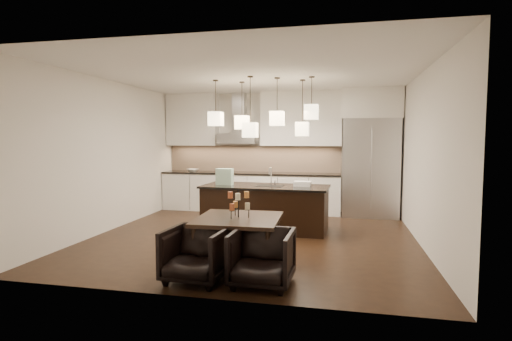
% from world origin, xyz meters
% --- Properties ---
extents(floor, '(5.50, 5.50, 0.02)m').
position_xyz_m(floor, '(0.00, 0.00, -0.01)').
color(floor, black).
rests_on(floor, ground).
extents(ceiling, '(5.50, 5.50, 0.02)m').
position_xyz_m(ceiling, '(0.00, 0.00, 2.81)').
color(ceiling, white).
rests_on(ceiling, wall_back).
extents(wall_back, '(5.50, 0.02, 2.80)m').
position_xyz_m(wall_back, '(0.00, 2.76, 1.40)').
color(wall_back, silver).
rests_on(wall_back, ground).
extents(wall_front, '(5.50, 0.02, 2.80)m').
position_xyz_m(wall_front, '(0.00, -2.76, 1.40)').
color(wall_front, silver).
rests_on(wall_front, ground).
extents(wall_left, '(0.02, 5.50, 2.80)m').
position_xyz_m(wall_left, '(-2.76, 0.00, 1.40)').
color(wall_left, silver).
rests_on(wall_left, ground).
extents(wall_right, '(0.02, 5.50, 2.80)m').
position_xyz_m(wall_right, '(2.76, 0.00, 1.40)').
color(wall_right, silver).
rests_on(wall_right, ground).
extents(refrigerator, '(1.20, 0.72, 2.15)m').
position_xyz_m(refrigerator, '(2.10, 2.38, 1.07)').
color(refrigerator, '#B7B7BA').
rests_on(refrigerator, floor).
extents(fridge_panel, '(1.26, 0.72, 0.65)m').
position_xyz_m(fridge_panel, '(2.10, 2.38, 2.47)').
color(fridge_panel, silver).
rests_on(fridge_panel, refrigerator).
extents(lower_cabinets, '(4.21, 0.62, 0.88)m').
position_xyz_m(lower_cabinets, '(-0.62, 2.43, 0.44)').
color(lower_cabinets, silver).
rests_on(lower_cabinets, floor).
extents(countertop, '(4.21, 0.66, 0.04)m').
position_xyz_m(countertop, '(-0.62, 2.43, 0.90)').
color(countertop, black).
rests_on(countertop, lower_cabinets).
extents(backsplash, '(4.21, 0.02, 0.63)m').
position_xyz_m(backsplash, '(-0.62, 2.73, 1.24)').
color(backsplash, tan).
rests_on(backsplash, countertop).
extents(upper_cab_left, '(1.25, 0.35, 1.25)m').
position_xyz_m(upper_cab_left, '(-2.10, 2.57, 2.17)').
color(upper_cab_left, silver).
rests_on(upper_cab_left, wall_back).
extents(upper_cab_right, '(1.85, 0.35, 1.25)m').
position_xyz_m(upper_cab_right, '(0.55, 2.57, 2.17)').
color(upper_cab_right, silver).
rests_on(upper_cab_right, wall_back).
extents(hood_canopy, '(0.90, 0.52, 0.24)m').
position_xyz_m(hood_canopy, '(-0.93, 2.48, 1.72)').
color(hood_canopy, '#B7B7BA').
rests_on(hood_canopy, wall_back).
extents(hood_chimney, '(0.30, 0.28, 0.96)m').
position_xyz_m(hood_chimney, '(-0.93, 2.59, 2.32)').
color(hood_chimney, '#B7B7BA').
rests_on(hood_chimney, hood_canopy).
extents(fruit_bowl, '(0.31, 0.31, 0.06)m').
position_xyz_m(fruit_bowl, '(-2.04, 2.38, 0.95)').
color(fruit_bowl, silver).
rests_on(fruit_bowl, countertop).
extents(island_body, '(2.32, 1.02, 0.80)m').
position_xyz_m(island_body, '(0.10, 0.58, 0.40)').
color(island_body, black).
rests_on(island_body, floor).
extents(island_top, '(2.40, 1.10, 0.04)m').
position_xyz_m(island_top, '(0.10, 0.58, 0.82)').
color(island_top, black).
rests_on(island_top, island_body).
extents(faucet, '(0.10, 0.22, 0.35)m').
position_xyz_m(faucet, '(0.19, 0.67, 1.01)').
color(faucet, silver).
rests_on(faucet, island_top).
extents(tote_bag, '(0.32, 0.18, 0.31)m').
position_xyz_m(tote_bag, '(-0.68, 0.54, 0.99)').
color(tote_bag, '#2C6A39').
rests_on(tote_bag, island_top).
extents(food_container, '(0.32, 0.23, 0.09)m').
position_xyz_m(food_container, '(0.78, 0.63, 0.88)').
color(food_container, silver).
rests_on(food_container, island_top).
extents(dining_table, '(1.14, 1.14, 0.66)m').
position_xyz_m(dining_table, '(0.15, -1.59, 0.33)').
color(dining_table, black).
rests_on(dining_table, floor).
extents(candelabra, '(0.33, 0.33, 0.39)m').
position_xyz_m(candelabra, '(0.15, -1.59, 0.85)').
color(candelabra, black).
rests_on(candelabra, dining_table).
extents(candle_a, '(0.07, 0.07, 0.09)m').
position_xyz_m(candle_a, '(0.27, -1.59, 0.82)').
color(candle_a, beige).
rests_on(candle_a, candelabra).
extents(candle_b, '(0.07, 0.07, 0.09)m').
position_xyz_m(candle_b, '(0.08, -1.49, 0.82)').
color(candle_b, '#C47B38').
rests_on(candle_b, candelabra).
extents(candle_c, '(0.07, 0.07, 0.09)m').
position_xyz_m(candle_c, '(0.09, -1.70, 0.82)').
color(candle_c, '#AC502C').
rests_on(candle_c, candelabra).
extents(candle_d, '(0.07, 0.07, 0.09)m').
position_xyz_m(candle_d, '(0.24, -1.51, 0.96)').
color(candle_d, '#C47B38').
rests_on(candle_d, candelabra).
extents(candle_e, '(0.07, 0.07, 0.09)m').
position_xyz_m(candle_e, '(0.03, -1.58, 0.96)').
color(candle_e, '#AC502C').
rests_on(candle_e, candelabra).
extents(candle_f, '(0.07, 0.07, 0.09)m').
position_xyz_m(candle_f, '(0.17, -1.70, 0.96)').
color(candle_f, beige).
rests_on(candle_f, candelabra).
extents(armchair_left, '(0.75, 0.77, 0.66)m').
position_xyz_m(armchair_left, '(-0.20, -2.27, 0.33)').
color(armchair_left, black).
rests_on(armchair_left, floor).
extents(armchair_right, '(0.72, 0.74, 0.66)m').
position_xyz_m(armchair_right, '(0.60, -2.23, 0.33)').
color(armchair_right, black).
rests_on(armchair_right, floor).
extents(pendant_a, '(0.24, 0.24, 0.26)m').
position_xyz_m(pendant_a, '(-0.82, 0.45, 2.08)').
color(pendant_a, beige).
rests_on(pendant_a, ceiling).
extents(pendant_b, '(0.24, 0.24, 0.26)m').
position_xyz_m(pendant_b, '(-0.40, 0.79, 2.02)').
color(pendant_b, beige).
rests_on(pendant_b, ceiling).
extents(pendant_c, '(0.24, 0.24, 0.26)m').
position_xyz_m(pendant_c, '(0.34, 0.42, 2.08)').
color(pendant_c, beige).
rests_on(pendant_c, ceiling).
extents(pendant_d, '(0.24, 0.24, 0.26)m').
position_xyz_m(pendant_d, '(0.76, 0.76, 1.89)').
color(pendant_d, beige).
rests_on(pendant_d, ceiling).
extents(pendant_e, '(0.24, 0.24, 0.26)m').
position_xyz_m(pendant_e, '(0.95, 0.43, 2.18)').
color(pendant_e, beige).
rests_on(pendant_e, ceiling).
extents(pendant_f, '(0.24, 0.24, 0.26)m').
position_xyz_m(pendant_f, '(-0.09, 0.16, 1.86)').
color(pendant_f, beige).
rests_on(pendant_f, ceiling).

